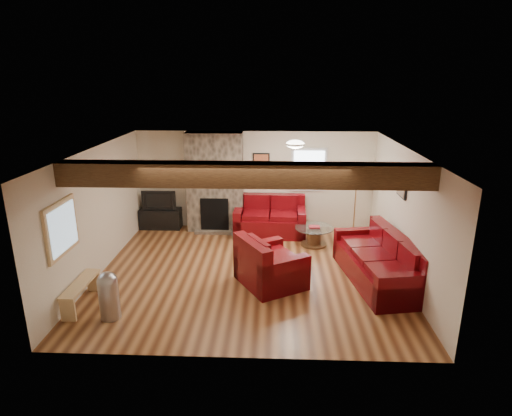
# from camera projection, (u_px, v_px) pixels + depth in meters

# --- Properties ---
(room) EXTENTS (8.00, 8.00, 8.00)m
(room) POSITION_uv_depth(u_px,v_px,m) (249.00, 214.00, 8.30)
(room) COLOR #5B2F18
(room) RESTS_ON ground
(floor) EXTENTS (6.00, 6.00, 0.00)m
(floor) POSITION_uv_depth(u_px,v_px,m) (250.00, 272.00, 8.67)
(floor) COLOR #5B2F18
(floor) RESTS_ON ground
(oak_beam) EXTENTS (6.00, 0.36, 0.38)m
(oak_beam) POSITION_uv_depth(u_px,v_px,m) (244.00, 175.00, 6.79)
(oak_beam) COLOR black
(oak_beam) RESTS_ON room
(chimney_breast) EXTENTS (1.40, 0.67, 2.50)m
(chimney_breast) POSITION_uv_depth(u_px,v_px,m) (215.00, 184.00, 10.73)
(chimney_breast) COLOR #3B362D
(chimney_breast) RESTS_ON floor
(back_window) EXTENTS (0.90, 0.08, 1.10)m
(back_window) POSITION_uv_depth(u_px,v_px,m) (309.00, 170.00, 10.74)
(back_window) COLOR silver
(back_window) RESTS_ON room
(hatch_window) EXTENTS (0.08, 1.00, 0.90)m
(hatch_window) POSITION_uv_depth(u_px,v_px,m) (62.00, 228.00, 6.93)
(hatch_window) COLOR tan
(hatch_window) RESTS_ON room
(ceiling_dome) EXTENTS (0.40, 0.40, 0.18)m
(ceiling_dome) POSITION_uv_depth(u_px,v_px,m) (295.00, 146.00, 8.77)
(ceiling_dome) COLOR silver
(ceiling_dome) RESTS_ON room
(artwork_back) EXTENTS (0.42, 0.06, 0.52)m
(artwork_back) POSITION_uv_depth(u_px,v_px,m) (261.00, 163.00, 10.75)
(artwork_back) COLOR black
(artwork_back) RESTS_ON room
(artwork_right) EXTENTS (0.06, 0.55, 0.42)m
(artwork_right) POSITION_uv_depth(u_px,v_px,m) (402.00, 186.00, 8.32)
(artwork_right) COLOR black
(artwork_right) RESTS_ON room
(sofa_three) EXTENTS (1.40, 2.54, 0.93)m
(sofa_three) POSITION_uv_depth(u_px,v_px,m) (378.00, 259.00, 8.18)
(sofa_three) COLOR #470509
(sofa_three) RESTS_ON floor
(loveseat) EXTENTS (1.78, 1.05, 0.93)m
(loveseat) POSITION_uv_depth(u_px,v_px,m) (270.00, 216.00, 10.65)
(loveseat) COLOR #470509
(loveseat) RESTS_ON floor
(armchair_red) EXTENTS (1.48, 1.53, 0.95)m
(armchair_red) POSITION_uv_depth(u_px,v_px,m) (271.00, 261.00, 8.07)
(armchair_red) COLOR #470509
(armchair_red) RESTS_ON floor
(coffee_table) EXTENTS (0.90, 0.90, 0.47)m
(coffee_table) POSITION_uv_depth(u_px,v_px,m) (314.00, 236.00, 9.99)
(coffee_table) COLOR #412615
(coffee_table) RESTS_ON floor
(tv_cabinet) EXTENTS (1.05, 0.42, 0.52)m
(tv_cabinet) POSITION_uv_depth(u_px,v_px,m) (161.00, 218.00, 11.11)
(tv_cabinet) COLOR black
(tv_cabinet) RESTS_ON floor
(television) EXTENTS (0.87, 0.11, 0.50)m
(television) POSITION_uv_depth(u_px,v_px,m) (160.00, 200.00, 10.95)
(television) COLOR black
(television) RESTS_ON tv_cabinet
(floor_lamp) EXTENTS (0.41, 0.41, 1.60)m
(floor_lamp) POSITION_uv_depth(u_px,v_px,m) (357.00, 183.00, 10.14)
(floor_lamp) COLOR tan
(floor_lamp) RESTS_ON floor
(pine_bench) EXTENTS (0.26, 1.12, 0.42)m
(pine_bench) POSITION_uv_depth(u_px,v_px,m) (82.00, 294.00, 7.38)
(pine_bench) COLOR tan
(pine_bench) RESTS_ON floor
(pedal_bin) EXTENTS (0.41, 0.41, 0.82)m
(pedal_bin) POSITION_uv_depth(u_px,v_px,m) (109.00, 295.00, 6.93)
(pedal_bin) COLOR #A0A0A5
(pedal_bin) RESTS_ON floor
(coal_bucket) EXTENTS (0.36, 0.36, 0.34)m
(coal_bucket) POSITION_uv_depth(u_px,v_px,m) (238.00, 228.00, 10.65)
(coal_bucket) COLOR gray
(coal_bucket) RESTS_ON floor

